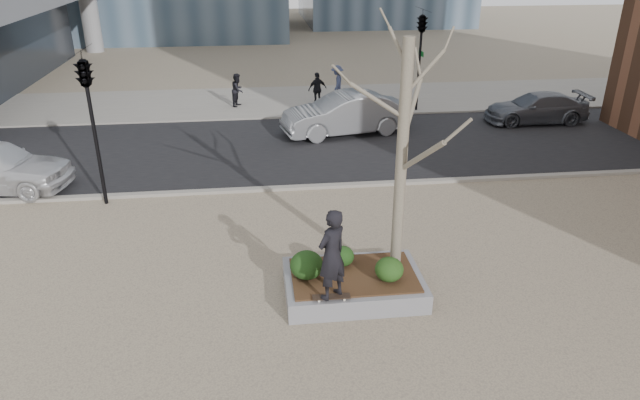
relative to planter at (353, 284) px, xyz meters
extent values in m
plane|color=gray|center=(-1.00, 0.00, -0.23)|extent=(120.00, 120.00, 0.00)
cube|color=black|center=(-1.00, 10.00, -0.21)|extent=(60.00, 8.00, 0.02)
cube|color=gray|center=(-1.00, 17.00, -0.21)|extent=(60.00, 6.00, 0.02)
cube|color=gray|center=(0.00, 0.00, 0.00)|extent=(3.00, 2.00, 0.45)
cube|color=#382314|center=(0.00, 0.00, 0.25)|extent=(2.70, 1.70, 0.04)
ellipsoid|color=#113512|center=(-1.03, -0.01, 0.57)|extent=(0.72, 0.72, 0.61)
ellipsoid|color=#133611|center=(-0.19, 0.42, 0.49)|extent=(0.53, 0.53, 0.45)
ellipsoid|color=#193E13|center=(0.71, -0.32, 0.53)|extent=(0.61, 0.61, 0.52)
imported|color=black|center=(-0.61, -0.84, 1.27)|extent=(0.84, 0.80, 1.94)
imported|color=gray|center=(1.62, 11.41, 0.62)|extent=(5.24, 2.71, 1.64)
imported|color=#545760|center=(10.03, 12.07, 0.42)|extent=(4.38, 1.89, 1.26)
imported|color=black|center=(-2.69, 16.28, 0.57)|extent=(0.82, 0.91, 1.53)
imported|color=#363F61|center=(2.12, 16.91, 0.64)|extent=(0.85, 1.20, 1.68)
imported|color=black|center=(1.04, 15.94, 0.58)|extent=(0.99, 0.63, 1.56)
camera|label=1|loc=(-2.00, -10.52, 6.88)|focal=32.00mm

